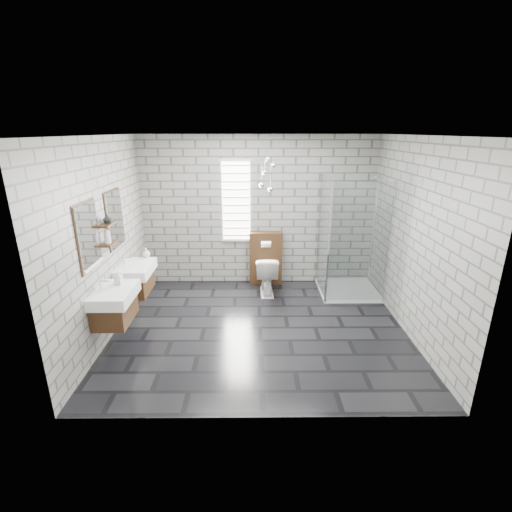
{
  "coord_description": "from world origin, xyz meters",
  "views": [
    {
      "loc": [
        -0.1,
        -4.83,
        2.76
      ],
      "look_at": [
        -0.05,
        0.35,
        1.0
      ],
      "focal_mm": 26.0,
      "sensor_mm": 36.0,
      "label": 1
    }
  ],
  "objects_px": {
    "vanity_right": "(133,271)",
    "cistern_panel": "(266,258)",
    "shower_enclosure": "(345,267)",
    "vanity_left": "(111,296)",
    "toilet": "(266,274)"
  },
  "relations": [
    {
      "from": "vanity_left",
      "to": "vanity_right",
      "type": "relative_size",
      "value": 1.0
    },
    {
      "from": "vanity_left",
      "to": "vanity_right",
      "type": "distance_m",
      "value": 0.91
    },
    {
      "from": "vanity_right",
      "to": "cistern_panel",
      "type": "distance_m",
      "value": 2.44
    },
    {
      "from": "shower_enclosure",
      "to": "toilet",
      "type": "distance_m",
      "value": 1.37
    },
    {
      "from": "vanity_left",
      "to": "toilet",
      "type": "bearing_deg",
      "value": 40.8
    },
    {
      "from": "vanity_right",
      "to": "shower_enclosure",
      "type": "height_order",
      "value": "shower_enclosure"
    },
    {
      "from": "shower_enclosure",
      "to": "vanity_right",
      "type": "bearing_deg",
      "value": -167.03
    },
    {
      "from": "cistern_panel",
      "to": "toilet",
      "type": "height_order",
      "value": "cistern_panel"
    },
    {
      "from": "vanity_right",
      "to": "cistern_panel",
      "type": "height_order",
      "value": "vanity_right"
    },
    {
      "from": "cistern_panel",
      "to": "shower_enclosure",
      "type": "height_order",
      "value": "shower_enclosure"
    },
    {
      "from": "shower_enclosure",
      "to": "toilet",
      "type": "height_order",
      "value": "shower_enclosure"
    },
    {
      "from": "vanity_right",
      "to": "toilet",
      "type": "distance_m",
      "value": 2.26
    },
    {
      "from": "vanity_left",
      "to": "cistern_panel",
      "type": "xyz_separation_m",
      "value": [
        2.05,
        2.21,
        -0.26
      ]
    },
    {
      "from": "shower_enclosure",
      "to": "toilet",
      "type": "relative_size",
      "value": 2.93
    },
    {
      "from": "vanity_right",
      "to": "toilet",
      "type": "xyz_separation_m",
      "value": [
        2.05,
        0.86,
        -0.41
      ]
    }
  ]
}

